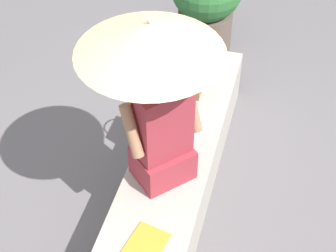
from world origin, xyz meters
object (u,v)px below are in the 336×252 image
parasol (150,38)px  planter_far (206,0)px  handbag_black (177,102)px  tote_bag_canvas (196,74)px  person_seated (162,130)px  magazine (144,246)px

parasol → planter_far: parasol is taller
handbag_black → tote_bag_canvas: handbag_black is taller
person_seated → planter_far: 1.95m
person_seated → planter_far: person_seated is taller
magazine → tote_bag_canvas: bearing=13.8°
parasol → tote_bag_canvas: bearing=-5.7°
tote_bag_canvas → planter_far: (1.04, 0.15, -0.00)m
person_seated → handbag_black: 0.53m
handbag_black → magazine: bearing=-175.7°
tote_bag_canvas → parasol: bearing=174.3°
handbag_black → tote_bag_canvas: (0.39, -0.04, -0.05)m
handbag_black → planter_far: planter_far is taller
handbag_black → person_seated: bearing=-176.2°
person_seated → handbag_black: (0.49, 0.03, -0.21)m
handbag_black → planter_far: bearing=4.1°
person_seated → handbag_black: bearing=3.8°
person_seated → parasol: bearing=59.3°
handbag_black → magazine: 1.06m
person_seated → planter_far: bearing=4.1°
parasol → handbag_black: parasol is taller
tote_bag_canvas → planter_far: 1.05m
tote_bag_canvas → person_seated: bearing=179.5°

